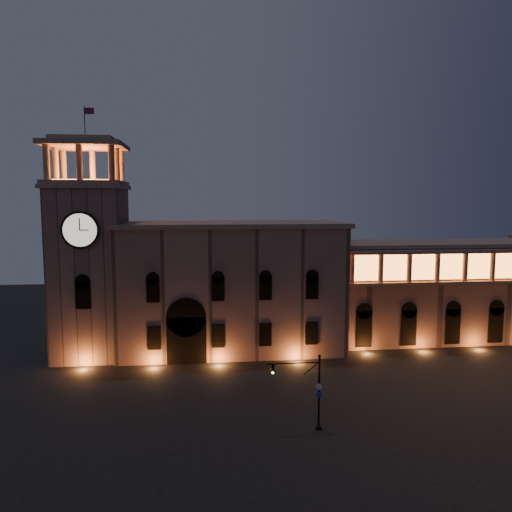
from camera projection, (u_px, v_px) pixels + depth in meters
name	position (u px, v px, depth m)	size (l,w,h in m)	color
ground	(266.00, 415.00, 48.08)	(160.00, 160.00, 0.00)	black
government_building	(230.00, 286.00, 68.52)	(30.80, 12.80, 17.60)	#7E5C52
clock_tower	(90.00, 262.00, 65.13)	(9.80, 9.80, 32.40)	#7E5C52
colonnade_wing	(458.00, 289.00, 74.41)	(40.60, 11.50, 14.50)	#7A574E
traffic_light	(310.00, 391.00, 44.57)	(5.06, 0.54, 6.94)	black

